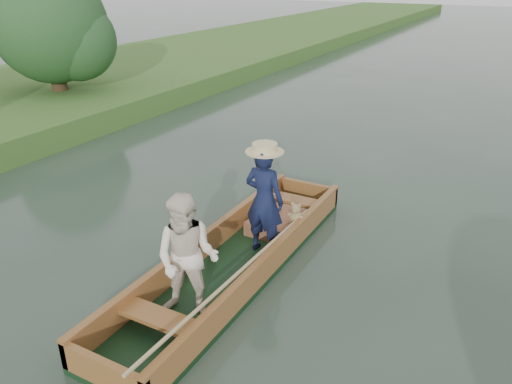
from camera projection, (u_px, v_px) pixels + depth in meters
The scene contains 3 objects.
ground at pixel (235, 270), 6.87m from camera, with size 120.00×120.00×0.00m, color #283D30.
trees_far at pixel (391, 55), 9.27m from camera, with size 20.96×3.97×4.14m.
punt at pixel (233, 244), 6.49m from camera, with size 1.12×5.11×1.68m.
Camera 1 is at (3.05, -4.98, 3.79)m, focal length 35.00 mm.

